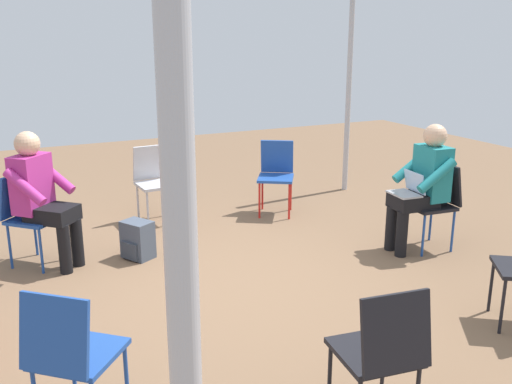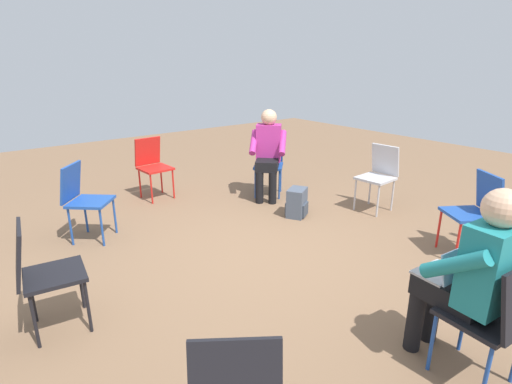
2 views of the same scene
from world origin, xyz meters
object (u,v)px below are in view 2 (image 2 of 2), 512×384
object	(u,v)px
chair_southwest	(83,196)
person_with_laptop	(472,272)
chair_northwest	(269,161)
chair_south	(42,270)
chair_north	(379,173)
chair_east	(495,314)
backpack_near_laptop_user	(297,204)
person_in_magenta	(268,150)
chair_northeast	(476,208)
chair_west	(152,163)

from	to	relation	value
chair_southwest	person_with_laptop	distance (m)	3.70
chair_northwest	person_with_laptop	size ratio (longest dim) A/B	0.69
chair_south	chair_northwest	distance (m)	3.57
chair_northwest	chair_north	size ratio (longest dim) A/B	1.00
chair_east	backpack_near_laptop_user	xyz separation A→B (m)	(-2.71, 1.00, -0.34)
chair_south	person_in_magenta	world-z (taller)	person_in_magenta
chair_north	chair_northeast	bearing A→B (deg)	163.05
chair_west	chair_southwest	distance (m)	1.47
chair_south	chair_northeast	distance (m)	3.87
chair_west	chair_north	bearing A→B (deg)	129.14
chair_south	chair_north	distance (m)	3.97
chair_north	backpack_near_laptop_user	bearing A→B (deg)	61.91
chair_south	chair_northeast	bearing A→B (deg)	77.73
chair_north	person_with_laptop	size ratio (longest dim) A/B	0.69
person_with_laptop	chair_northwest	bearing A→B (deg)	74.84
chair_southwest	chair_south	bearing A→B (deg)	16.41
chair_east	chair_south	bearing A→B (deg)	137.34
chair_northeast	chair_west	world-z (taller)	same
chair_south	backpack_near_laptop_user	world-z (taller)	chair_south
person_in_magenta	chair_north	bearing A→B (deg)	167.99
chair_west	backpack_near_laptop_user	distance (m)	2.14
chair_northeast	chair_north	size ratio (longest dim) A/B	1.00
chair_west	chair_north	distance (m)	3.09
chair_northwest	backpack_near_laptop_user	world-z (taller)	chair_northwest
chair_northwest	person_with_laptop	distance (m)	3.69
chair_south	person_with_laptop	world-z (taller)	person_with_laptop
chair_west	chair_east	world-z (taller)	same
chair_west	person_in_magenta	distance (m)	1.64
chair_east	person_with_laptop	world-z (taller)	person_with_laptop
chair_south	person_with_laptop	xyz separation A→B (m)	(2.00, 1.98, 0.20)
chair_northwest	person_with_laptop	world-z (taller)	person_with_laptop
chair_south	chair_west	size ratio (longest dim) A/B	1.00
backpack_near_laptop_user	chair_west	bearing A→B (deg)	-148.41
person_with_laptop	backpack_near_laptop_user	xyz separation A→B (m)	(-2.54, 0.99, -0.53)
chair_northeast	chair_north	distance (m)	1.41
chair_southwest	backpack_near_laptop_user	world-z (taller)	chair_southwest
chair_south	person_in_magenta	size ratio (longest dim) A/B	0.69
chair_south	person_in_magenta	bearing A→B (deg)	120.21
chair_east	backpack_near_laptop_user	world-z (taller)	chair_east
chair_north	person_in_magenta	distance (m)	1.52
chair_east	person_in_magenta	bearing A→B (deg)	76.59
chair_north	person_in_magenta	xyz separation A→B (m)	(-1.26, -0.83, 0.20)
chair_northeast	chair_east	size ratio (longest dim) A/B	1.00
chair_east	person_in_magenta	xyz separation A→B (m)	(-3.50, 1.18, 0.20)
chair_northeast	chair_north	xyz separation A→B (m)	(-1.37, 0.33, 0.00)
chair_south	backpack_near_laptop_user	bearing A→B (deg)	107.51
person_with_laptop	backpack_near_laptop_user	distance (m)	2.77
chair_west	person_in_magenta	bearing A→B (deg)	138.05
chair_northeast	chair_west	size ratio (longest dim) A/B	1.00
chair_west	chair_north	xyz separation A→B (m)	(2.26, 2.11, 0.00)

